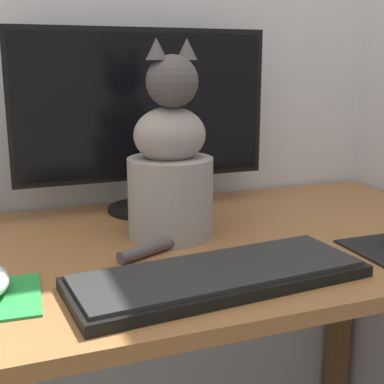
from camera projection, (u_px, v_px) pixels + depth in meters
name	position (u px, v px, depth m)	size (l,w,h in m)	color
desk	(177.00, 291.00, 1.03)	(1.31, 0.67, 0.72)	brown
monitor	(143.00, 114.00, 1.18)	(0.57, 0.17, 0.41)	black
keyboard	(219.00, 276.00, 0.82)	(0.48, 0.21, 0.02)	black
cat	(170.00, 166.00, 1.02)	(0.23, 0.22, 0.38)	gray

